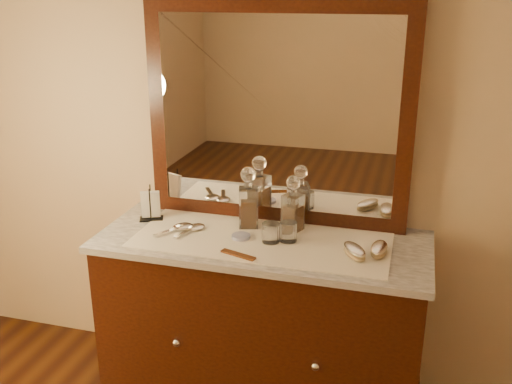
# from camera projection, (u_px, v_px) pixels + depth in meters

# --- Properties ---
(dresser_cabinet) EXTENTS (1.40, 0.55, 0.82)m
(dresser_cabinet) POSITION_uv_depth(u_px,v_px,m) (262.00, 326.00, 2.66)
(dresser_cabinet) COLOR black
(dresser_cabinet) RESTS_ON floor
(knob_left) EXTENTS (0.04, 0.04, 0.04)m
(knob_left) POSITION_uv_depth(u_px,v_px,m) (177.00, 343.00, 2.46)
(knob_left) COLOR silver
(knob_left) RESTS_ON dresser_cabinet
(knob_right) EXTENTS (0.04, 0.04, 0.04)m
(knob_right) POSITION_uv_depth(u_px,v_px,m) (316.00, 366.00, 2.31)
(knob_right) COLOR silver
(knob_right) RESTS_ON dresser_cabinet
(marble_top) EXTENTS (1.44, 0.59, 0.03)m
(marble_top) POSITION_uv_depth(u_px,v_px,m) (262.00, 242.00, 2.52)
(marble_top) COLOR white
(marble_top) RESTS_ON dresser_cabinet
(mirror_frame) EXTENTS (1.20, 0.08, 1.00)m
(mirror_frame) POSITION_uv_depth(u_px,v_px,m) (277.00, 114.00, 2.57)
(mirror_frame) COLOR black
(mirror_frame) RESTS_ON marble_top
(mirror_glass) EXTENTS (1.06, 0.01, 0.86)m
(mirror_glass) POSITION_uv_depth(u_px,v_px,m) (275.00, 116.00, 2.53)
(mirror_glass) COLOR white
(mirror_glass) RESTS_ON marble_top
(lace_runner) EXTENTS (1.10, 0.45, 0.00)m
(lace_runner) POSITION_uv_depth(u_px,v_px,m) (261.00, 240.00, 2.49)
(lace_runner) COLOR silver
(lace_runner) RESTS_ON marble_top
(pin_dish) EXTENTS (0.08, 0.08, 0.01)m
(pin_dish) POSITION_uv_depth(u_px,v_px,m) (241.00, 236.00, 2.51)
(pin_dish) COLOR white
(pin_dish) RESTS_ON lace_runner
(comb) EXTENTS (0.16, 0.08, 0.01)m
(comb) POSITION_uv_depth(u_px,v_px,m) (238.00, 255.00, 2.34)
(comb) COLOR #682F12
(comb) RESTS_ON lace_runner
(napkin_rack) EXTENTS (0.13, 0.10, 0.16)m
(napkin_rack) POSITION_uv_depth(u_px,v_px,m) (151.00, 206.00, 2.70)
(napkin_rack) COLOR black
(napkin_rack) RESTS_ON marble_top
(decanter_left) EXTENTS (0.11, 0.11, 0.28)m
(decanter_left) POSITION_uv_depth(u_px,v_px,m) (248.00, 204.00, 2.60)
(decanter_left) COLOR brown
(decanter_left) RESTS_ON lace_runner
(decanter_right) EXTENTS (0.10, 0.10, 0.26)m
(decanter_right) POSITION_uv_depth(u_px,v_px,m) (293.00, 209.00, 2.56)
(decanter_right) COLOR brown
(decanter_right) RESTS_ON lace_runner
(brush_near) EXTENTS (0.14, 0.16, 0.04)m
(brush_near) POSITION_uv_depth(u_px,v_px,m) (354.00, 251.00, 2.33)
(brush_near) COLOR #8E7B57
(brush_near) RESTS_ON lace_runner
(brush_far) EXTENTS (0.07, 0.15, 0.04)m
(brush_far) POSITION_uv_depth(u_px,v_px,m) (379.00, 249.00, 2.35)
(brush_far) COLOR #8E7B57
(brush_far) RESTS_ON lace_runner
(hand_mirror_outer) EXTENTS (0.15, 0.20, 0.02)m
(hand_mirror_outer) POSITION_uv_depth(u_px,v_px,m) (179.00, 228.00, 2.60)
(hand_mirror_outer) COLOR silver
(hand_mirror_outer) RESTS_ON lace_runner
(hand_mirror_inner) EXTENTS (0.10, 0.19, 0.02)m
(hand_mirror_inner) POSITION_uv_depth(u_px,v_px,m) (194.00, 228.00, 2.59)
(hand_mirror_inner) COLOR silver
(hand_mirror_inner) RESTS_ON lace_runner
(tumblers) EXTENTS (0.14, 0.11, 0.09)m
(tumblers) POSITION_uv_depth(u_px,v_px,m) (280.00, 232.00, 2.46)
(tumblers) COLOR white
(tumblers) RESTS_ON lace_runner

